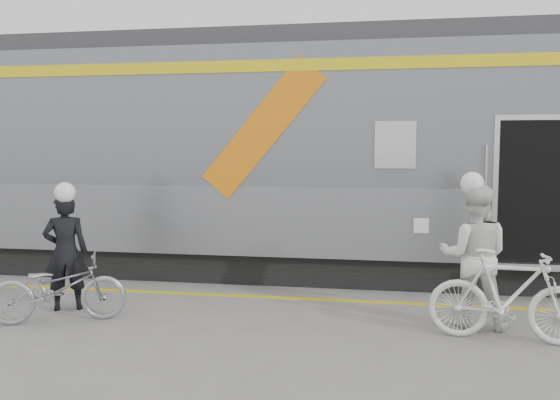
% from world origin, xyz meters
% --- Properties ---
extents(ground, '(90.00, 90.00, 0.00)m').
position_xyz_m(ground, '(0.00, 0.00, 0.00)').
color(ground, slate).
rests_on(ground, ground).
extents(train, '(24.00, 3.17, 4.10)m').
position_xyz_m(train, '(0.98, 4.19, 2.05)').
color(train, black).
rests_on(train, ground).
extents(safety_strip, '(24.00, 0.12, 0.01)m').
position_xyz_m(safety_strip, '(0.00, 2.15, 0.00)').
color(safety_strip, gold).
rests_on(safety_strip, ground).
extents(man, '(0.69, 0.58, 1.59)m').
position_xyz_m(man, '(-3.23, 1.04, 0.80)').
color(man, black).
rests_on(man, ground).
extents(bicycle_left, '(1.76, 1.21, 0.88)m').
position_xyz_m(bicycle_left, '(-3.03, 0.49, 0.44)').
color(bicycle_left, '#929499').
rests_on(bicycle_left, ground).
extents(woman, '(0.93, 0.77, 1.76)m').
position_xyz_m(woman, '(2.13, 1.21, 0.88)').
color(woman, silver).
rests_on(woman, ground).
extents(bicycle_right, '(1.82, 0.73, 1.06)m').
position_xyz_m(bicycle_right, '(2.43, 0.66, 0.53)').
color(bicycle_right, silver).
rests_on(bicycle_right, ground).
extents(helmet_man, '(0.28, 0.28, 0.28)m').
position_xyz_m(helmet_man, '(-3.23, 1.04, 1.73)').
color(helmet_man, white).
rests_on(helmet_man, man).
extents(helmet_woman, '(0.28, 0.28, 0.28)m').
position_xyz_m(helmet_woman, '(2.13, 1.21, 1.90)').
color(helmet_woman, white).
rests_on(helmet_woman, woman).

